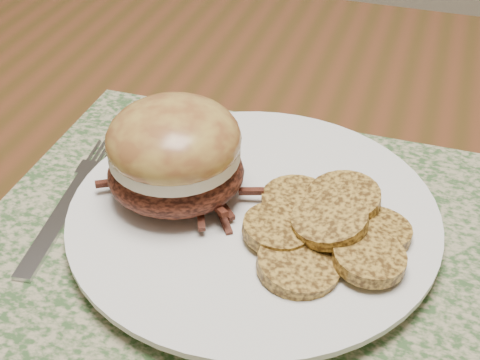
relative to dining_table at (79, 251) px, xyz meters
name	(u,v)px	position (x,y,z in m)	size (l,w,h in m)	color
dining_table	(79,251)	(0.00, 0.00, 0.00)	(1.50, 0.90, 0.75)	#5A2F1A
placemat	(281,246)	(0.19, -0.02, 0.08)	(0.45, 0.33, 0.00)	#36552B
dinner_plate	(253,218)	(0.17, -0.01, 0.09)	(0.26, 0.26, 0.02)	white
pork_sandwich	(175,154)	(0.11, -0.01, 0.14)	(0.13, 0.13, 0.08)	black
roasted_potatoes	(327,228)	(0.22, -0.02, 0.11)	(0.13, 0.13, 0.03)	#B08534
fork	(70,201)	(0.02, -0.03, 0.09)	(0.04, 0.17, 0.00)	#B1B1B8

